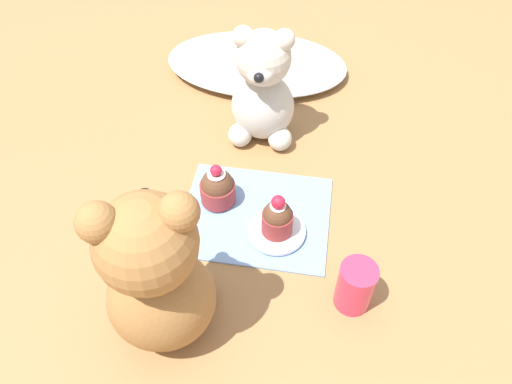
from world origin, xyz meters
TOP-DOWN VIEW (x-y plane):
  - ground_plane at (0.00, 0.00)m, footprint 4.00×4.00m
  - knitted_placemat at (0.00, 0.00)m, footprint 0.22×0.18m
  - tulle_cloth at (-0.06, 0.36)m, footprint 0.35×0.22m
  - teddy_bear_cream at (-0.02, 0.18)m, footprint 0.11×0.10m
  - teddy_bear_tan at (-0.08, -0.19)m, footprint 0.15×0.15m
  - cupcake_near_cream_bear at (-0.06, 0.02)m, footprint 0.05×0.05m
  - saucer_plate at (0.04, -0.03)m, footprint 0.08×0.08m
  - cupcake_near_tan_bear at (0.04, -0.03)m, footprint 0.04×0.04m
  - juice_glass at (0.15, -0.12)m, footprint 0.05×0.05m

SIDE VIEW (x-z plane):
  - ground_plane at x=0.00m, z-range 0.00..0.00m
  - knitted_placemat at x=0.00m, z-range 0.00..0.01m
  - saucer_plate at x=0.04m, z-range 0.01..0.01m
  - tulle_cloth at x=-0.06m, z-range 0.00..0.04m
  - cupcake_near_cream_bear at x=-0.06m, z-range 0.00..0.07m
  - juice_glass at x=0.15m, z-range 0.00..0.08m
  - cupcake_near_tan_bear at x=0.04m, z-range 0.00..0.08m
  - teddy_bear_cream at x=-0.02m, z-range -0.01..0.20m
  - teddy_bear_tan at x=-0.08m, z-range -0.01..0.24m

